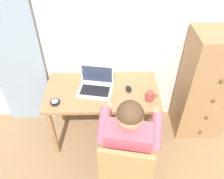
# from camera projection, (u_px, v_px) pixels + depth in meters

# --- Properties ---
(wall_back) EXTENTS (4.80, 0.05, 2.50)m
(wall_back) POSITION_uv_depth(u_px,v_px,m) (144.00, 24.00, 2.27)
(wall_back) COLOR silver
(wall_back) RESTS_ON ground_plane
(curtain_panel) EXTENTS (0.56, 0.03, 2.28)m
(curtain_panel) POSITION_uv_depth(u_px,v_px,m) (9.00, 39.00, 2.27)
(curtain_panel) COLOR #8EA3B7
(curtain_panel) RESTS_ON ground_plane
(desk) EXTENTS (1.15, 0.60, 0.71)m
(desk) POSITION_uv_depth(u_px,v_px,m) (102.00, 98.00, 2.42)
(desk) COLOR #9E754C
(desk) RESTS_ON ground_plane
(dresser) EXTENTS (0.54, 0.43, 1.29)m
(dresser) POSITION_uv_depth(u_px,v_px,m) (207.00, 87.00, 2.49)
(dresser) COLOR #9E754C
(dresser) RESTS_ON ground_plane
(chair) EXTENTS (0.48, 0.47, 0.87)m
(chair) POSITION_uv_depth(u_px,v_px,m) (126.00, 168.00, 1.96)
(chair) COLOR brown
(chair) RESTS_ON ground_plane
(person_seated) EXTENTS (0.60, 0.63, 1.18)m
(person_seated) POSITION_uv_depth(u_px,v_px,m) (129.00, 137.00, 1.97)
(person_seated) COLOR #6B84AD
(person_seated) RESTS_ON ground_plane
(laptop) EXTENTS (0.38, 0.30, 0.24)m
(laptop) POSITION_uv_depth(u_px,v_px,m) (96.00, 85.00, 2.33)
(laptop) COLOR silver
(laptop) RESTS_ON desk
(computer_mouse) EXTENTS (0.06, 0.10, 0.03)m
(computer_mouse) POSITION_uv_depth(u_px,v_px,m) (128.00, 89.00, 2.34)
(computer_mouse) COLOR black
(computer_mouse) RESTS_ON desk
(desk_clock) EXTENTS (0.09, 0.09, 0.03)m
(desk_clock) POSITION_uv_depth(u_px,v_px,m) (55.00, 102.00, 2.20)
(desk_clock) COLOR black
(desk_clock) RESTS_ON desk
(coffee_mug) EXTENTS (0.12, 0.08, 0.09)m
(coffee_mug) POSITION_uv_depth(u_px,v_px,m) (150.00, 96.00, 2.21)
(coffee_mug) COLOR #9E3D38
(coffee_mug) RESTS_ON desk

